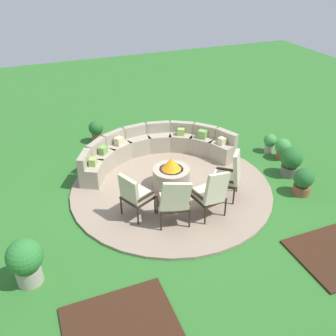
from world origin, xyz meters
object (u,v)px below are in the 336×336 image
lounge_chair_front_right (174,200)px  potted_plant_5 (303,180)px  curved_stone_bench (153,148)px  lounge_chair_front_left (135,194)px  potted_plant_2 (26,260)px  lounge_chair_back_left (211,193)px  potted_plant_3 (96,130)px  potted_plant_4 (283,148)px  lounge_chair_back_right (229,175)px  fire_pit (171,176)px  potted_plant_0 (270,142)px  potted_plant_1 (291,161)px

lounge_chair_front_right → potted_plant_5: 3.11m
curved_stone_bench → lounge_chair_front_left: bearing=-118.7°
lounge_chair_front_right → potted_plant_2: 2.83m
potted_plant_5 → lounge_chair_back_left: bearing=179.8°
potted_plant_3 → potted_plant_4: 5.09m
lounge_chair_back_right → potted_plant_4: 2.48m
curved_stone_bench → fire_pit: bearing=-92.8°
lounge_chair_back_right → potted_plant_0: size_ratio=2.16×
lounge_chair_front_left → potted_plant_5: size_ratio=1.54×
potted_plant_3 → potted_plant_1: bearing=-41.3°
potted_plant_1 → curved_stone_bench: bearing=146.3°
lounge_chair_back_left → lounge_chair_back_right: (0.68, 0.44, 0.02)m
potted_plant_5 → curved_stone_bench: bearing=134.3°
potted_plant_2 → potted_plant_5: (5.89, 0.41, -0.13)m
lounge_chair_front_right → potted_plant_5: lounge_chair_front_right is taller
lounge_chair_front_left → potted_plant_1: bearing=67.0°
potted_plant_3 → potted_plant_5: bearing=-48.8°
lounge_chair_back_right → lounge_chair_front_left: bearing=125.7°
curved_stone_bench → lounge_chair_back_left: 2.67m
lounge_chair_back_left → potted_plant_3: lounge_chair_back_left is taller
potted_plant_0 → potted_plant_3: size_ratio=0.81×
curved_stone_bench → potted_plant_1: bearing=-33.7°
lounge_chair_front_right → lounge_chair_back_right: 1.51m
lounge_chair_front_right → potted_plant_2: bearing=-158.5°
potted_plant_1 → lounge_chair_front_right: bearing=-167.9°
lounge_chair_front_left → curved_stone_bench: bearing=125.5°
curved_stone_bench → potted_plant_4: size_ratio=7.12×
potted_plant_1 → potted_plant_5: (-0.25, -0.76, -0.04)m
fire_pit → potted_plant_4: (3.23, 0.25, -0.04)m
fire_pit → curved_stone_bench: fire_pit is taller
fire_pit → potted_plant_5: 2.94m
potted_plant_4 → potted_plant_5: potted_plant_5 is taller
fire_pit → potted_plant_5: size_ratio=1.30×
lounge_chair_front_right → potted_plant_1: bearing=24.2°
potted_plant_1 → fire_pit: bearing=170.3°
lounge_chair_back_right → potted_plant_4: (2.22, 1.06, -0.31)m
curved_stone_bench → potted_plant_2: bearing=-137.0°
curved_stone_bench → potted_plant_4: curved_stone_bench is taller
potted_plant_0 → potted_plant_4: bearing=-77.5°
curved_stone_bench → potted_plant_4: 3.37m
lounge_chair_front_right → potted_plant_2: lounge_chair_front_right is taller
lounge_chair_front_left → potted_plant_2: (-2.15, -0.98, -0.12)m
potted_plant_2 → lounge_chair_front_left: bearing=24.4°
potted_plant_4 → lounge_chair_back_left: bearing=-152.6°
curved_stone_bench → lounge_chair_back_right: bearing=-66.9°
curved_stone_bench → potted_plant_1: (2.84, -1.89, 0.03)m
potted_plant_1 → potted_plant_4: bearing=66.5°
potted_plant_0 → potted_plant_2: 6.79m
lounge_chair_front_left → potted_plant_4: 4.42m
potted_plant_3 → lounge_chair_back_right: bearing=-61.4°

